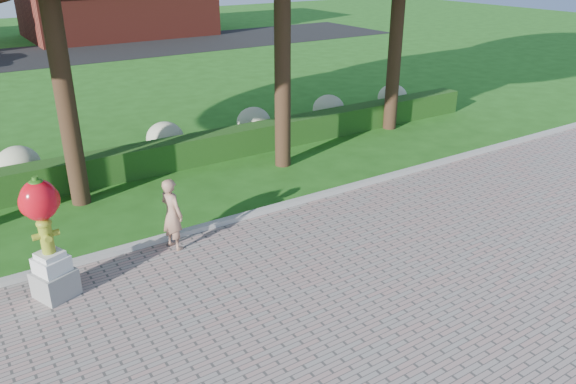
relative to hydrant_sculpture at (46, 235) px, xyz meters
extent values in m
plane|color=#205415|center=(3.43, -2.11, -1.23)|extent=(100.00, 100.00, 0.00)
cube|color=#ADADA5|center=(3.43, 0.89, -1.16)|extent=(40.00, 0.18, 0.15)
cube|color=#194313|center=(3.43, 4.89, -0.83)|extent=(24.00, 0.70, 0.80)
ellipsoid|color=beige|center=(0.43, 5.89, -0.68)|extent=(1.10, 1.10, 0.99)
ellipsoid|color=beige|center=(4.43, 5.89, -0.68)|extent=(1.10, 1.10, 0.99)
ellipsoid|color=beige|center=(7.43, 5.89, -0.68)|extent=(1.10, 1.10, 0.99)
ellipsoid|color=beige|center=(10.43, 5.89, -0.68)|extent=(1.10, 1.10, 0.99)
ellipsoid|color=beige|center=(13.43, 5.89, -0.68)|extent=(1.10, 1.10, 0.99)
cube|color=black|center=(3.43, 25.89, -1.22)|extent=(50.00, 8.00, 0.02)
cylinder|color=black|center=(1.43, 3.89, 1.85)|extent=(0.44, 0.44, 6.16)
cylinder|color=black|center=(6.93, 3.39, 2.41)|extent=(0.44, 0.44, 7.28)
cylinder|color=black|center=(11.93, 4.39, 1.71)|extent=(0.44, 0.44, 5.88)
cube|color=gray|center=(0.00, 0.00, -0.95)|extent=(0.79, 0.79, 0.49)
cube|color=silver|center=(0.00, 0.00, -0.56)|extent=(0.64, 0.64, 0.28)
cube|color=silver|center=(0.00, 0.00, -0.38)|extent=(0.51, 0.51, 0.10)
cylinder|color=olive|center=(0.00, 0.00, -0.05)|extent=(0.22, 0.22, 0.55)
ellipsoid|color=olive|center=(0.00, 0.00, 0.22)|extent=(0.26, 0.26, 0.18)
cylinder|color=olive|center=(-0.16, 0.00, 0.01)|extent=(0.12, 0.11, 0.11)
cylinder|color=olive|center=(0.16, 0.00, 0.01)|extent=(0.12, 0.11, 0.11)
cylinder|color=olive|center=(0.00, -0.15, 0.01)|extent=(0.12, 0.12, 0.12)
cylinder|color=olive|center=(0.00, 0.00, 0.30)|extent=(0.08, 0.08, 0.05)
ellipsoid|color=red|center=(0.00, 0.00, 0.65)|extent=(0.62, 0.55, 0.72)
ellipsoid|color=red|center=(-0.18, 0.00, 0.63)|extent=(0.30, 0.30, 0.46)
ellipsoid|color=red|center=(0.18, 0.00, 0.63)|extent=(0.30, 0.30, 0.46)
cylinder|color=#296316|center=(0.00, 0.00, 1.00)|extent=(0.10, 0.10, 0.12)
ellipsoid|color=#296316|center=(0.00, 0.00, 0.97)|extent=(0.24, 0.24, 0.08)
imported|color=#A4765E|center=(2.42, 0.49, -0.44)|extent=(0.51, 0.63, 1.51)
camera|label=1|loc=(-1.18, -9.24, 4.43)|focal=35.00mm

